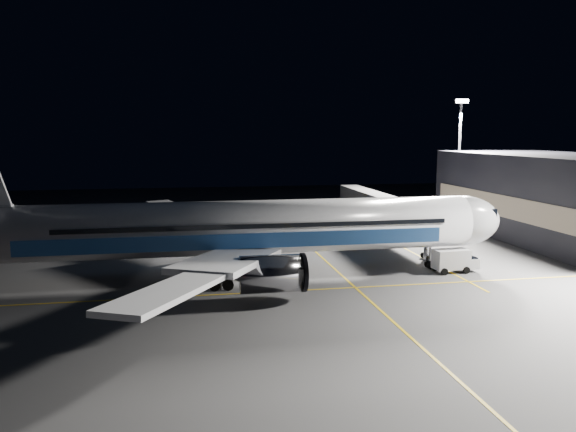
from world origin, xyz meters
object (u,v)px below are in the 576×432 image
at_px(floodlight_mast_north, 459,148).
at_px(safety_cone_b, 288,263).
at_px(safety_cone_c, 278,264).
at_px(service_truck, 455,260).
at_px(jet_bridge, 386,207).
at_px(baggage_tug, 167,240).
at_px(safety_cone_a, 292,260).
at_px(airliner, 236,229).

height_order(floodlight_mast_north, safety_cone_b, floodlight_mast_north).
bearing_deg(safety_cone_b, safety_cone_c, 180.00).
xyz_separation_m(service_truck, safety_cone_b, (-17.28, 5.96, -1.03)).
relative_size(jet_bridge, baggage_tug, 11.99).
bearing_deg(baggage_tug, floodlight_mast_north, 0.32).
bearing_deg(floodlight_mast_north, jet_bridge, -142.26).
height_order(safety_cone_a, safety_cone_c, safety_cone_a).
xyz_separation_m(baggage_tug, safety_cone_a, (14.67, -12.71, -0.53)).
height_order(baggage_tug, safety_cone_a, baggage_tug).
relative_size(jet_bridge, safety_cone_a, 59.57).
relative_size(safety_cone_b, safety_cone_c, 1.12).
height_order(safety_cone_b, safety_cone_c, safety_cone_b).
bearing_deg(baggage_tug, service_truck, -48.35).
distance_m(floodlight_mast_north, safety_cone_c, 47.19).
height_order(jet_bridge, service_truck, jet_bridge).
xyz_separation_m(service_truck, safety_cone_c, (-18.49, 5.96, -1.07)).
distance_m(baggage_tug, safety_cone_b, 20.02).
height_order(airliner, floodlight_mast_north, floodlight_mast_north).
bearing_deg(safety_cone_a, service_truck, -24.66).
bearing_deg(airliner, jet_bridge, 38.04).
bearing_deg(safety_cone_a, safety_cone_b, -113.69).
bearing_deg(airliner, service_truck, -4.76).
bearing_deg(service_truck, safety_cone_a, 150.60).
distance_m(baggage_tug, safety_cone_a, 19.42).
bearing_deg(service_truck, floodlight_mast_north, 57.95).
bearing_deg(safety_cone_b, service_truck, -19.03).
distance_m(jet_bridge, baggage_tug, 30.99).
distance_m(airliner, service_truck, 23.94).
bearing_deg(jet_bridge, service_truck, -88.65).
xyz_separation_m(jet_bridge, safety_cone_c, (-18.02, -14.06, -4.30)).
distance_m(service_truck, safety_cone_c, 19.46).
relative_size(baggage_tug, safety_cone_b, 4.58).
xyz_separation_m(airliner, baggage_tug, (-7.68, 18.35, -4.34)).
xyz_separation_m(floodlight_mast_north, baggage_tug, (-48.76, -13.63, -11.55)).
relative_size(baggage_tug, safety_cone_c, 5.14).
bearing_deg(jet_bridge, safety_cone_a, -142.35).
bearing_deg(floodlight_mast_north, safety_cone_c, -142.15).
bearing_deg(floodlight_mast_north, service_truck, -117.31).
xyz_separation_m(airliner, jet_bridge, (23.08, 18.06, -0.58)).
xyz_separation_m(airliner, floodlight_mast_north, (41.08, 31.99, 7.21)).
distance_m(floodlight_mast_north, baggage_tug, 51.93).
height_order(airliner, safety_cone_b, airliner).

